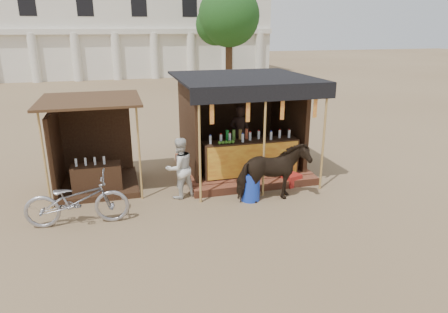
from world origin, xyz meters
TOP-DOWN VIEW (x-y plane):
  - ground at (0.00, 0.00)m, footprint 120.00×120.00m
  - main_stall at (1.00, 3.36)m, footprint 3.60×3.61m
  - secondary_stall at (-3.17, 3.24)m, footprint 2.40×2.40m
  - cow at (1.09, 1.16)m, footprint 1.77×0.92m
  - motorbike at (-3.36, 1.15)m, footprint 2.18×0.87m
  - bystander at (-1.01, 2.00)m, footprint 0.89×0.79m
  - blue_barrel at (0.60, 1.36)m, footprint 0.59×0.59m
  - red_crate at (1.97, 2.00)m, footprint 0.55×0.54m
  - cooler at (1.82, 2.60)m, footprint 0.75×0.64m
  - background_building at (-2.00, 29.94)m, footprint 26.00×7.45m
  - tree at (5.81, 22.14)m, footprint 4.50×4.40m

SIDE VIEW (x-z plane):
  - ground at x=0.00m, z-range 0.00..0.00m
  - red_crate at x=1.97m, z-range 0.00..0.31m
  - cooler at x=1.82m, z-range 0.00..0.46m
  - blue_barrel at x=0.60m, z-range 0.00..0.71m
  - motorbike at x=-3.36m, z-range 0.00..1.12m
  - cow at x=1.09m, z-range 0.00..1.45m
  - bystander at x=-1.01m, z-range 0.00..1.53m
  - secondary_stall at x=-3.17m, z-range -0.34..2.04m
  - main_stall at x=1.00m, z-range -0.36..2.42m
  - background_building at x=-2.00m, z-range -0.11..8.07m
  - tree at x=5.81m, z-range 1.13..8.13m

